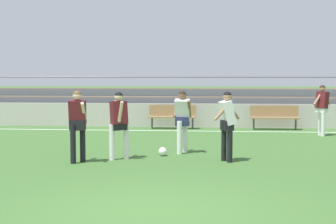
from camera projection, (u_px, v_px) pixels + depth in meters
ground_plane at (150, 213)px, 7.25m from camera, size 160.00×160.00×0.00m
field_line_sideline at (186, 131)px, 17.85m from camera, size 44.00×0.12×0.01m
sideline_wall at (188, 115)px, 19.15m from camera, size 48.00×0.16×0.93m
bleacher_stand at (148, 103)px, 21.13m from camera, size 27.56×2.64×2.00m
bench_centre_sideline at (274, 115)px, 18.28m from camera, size 1.80×0.40×0.90m
bench_far_left at (172, 114)px, 18.61m from camera, size 1.80×0.40×0.90m
player_dark_wide_right at (119, 119)px, 11.78m from camera, size 0.47×0.65×1.65m
player_white_wide_left at (182, 116)px, 12.74m from camera, size 0.48×0.56×1.65m
player_white_dropping_back at (227, 120)px, 11.48m from camera, size 0.66×0.50×1.68m
player_dark_pressing_high at (78, 120)px, 11.33m from camera, size 0.46×0.60×1.70m
player_dark_deep_cover at (322, 105)px, 16.34m from camera, size 0.70×0.52×1.72m
soccer_ball at (163, 152)px, 12.37m from camera, size 0.22×0.22×0.22m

